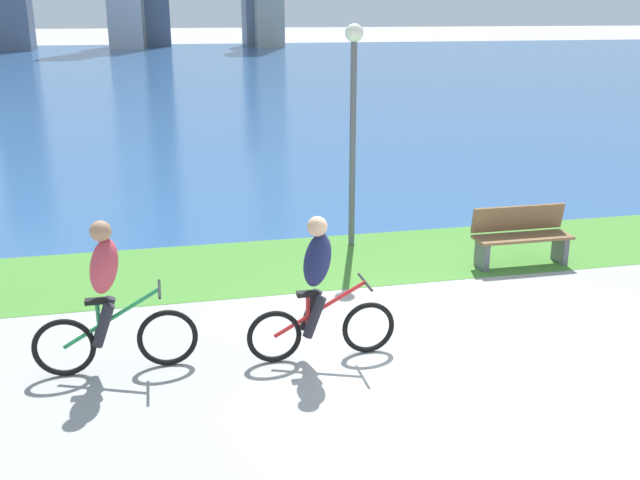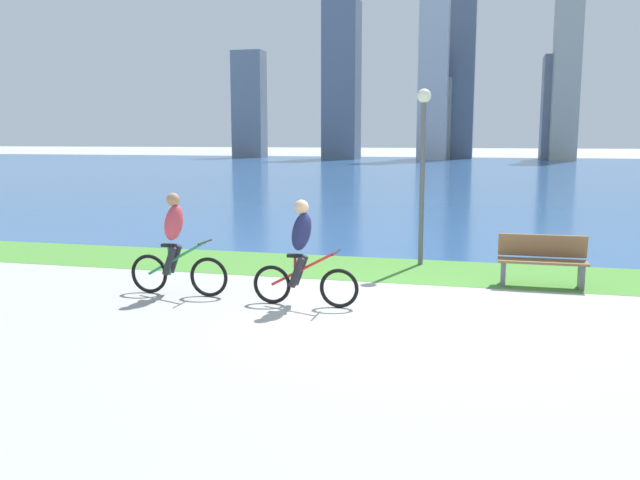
{
  "view_description": "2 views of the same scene",
  "coord_description": "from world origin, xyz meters",
  "px_view_note": "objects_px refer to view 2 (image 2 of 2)",
  "views": [
    {
      "loc": [
        -3.14,
        -7.05,
        3.74
      ],
      "look_at": [
        -1.4,
        0.62,
        1.22
      ],
      "focal_mm": 40.44,
      "sensor_mm": 36.0,
      "label": 1
    },
    {
      "loc": [
        1.23,
        -9.63,
        2.6
      ],
      "look_at": [
        -1.44,
        0.83,
        0.93
      ],
      "focal_mm": 37.54,
      "sensor_mm": 36.0,
      "label": 2
    }
  ],
  "objects_px": {
    "lamppost_tall": "(423,149)",
    "cyclist_lead": "(303,253)",
    "bench_near_path": "(542,261)",
    "cyclist_trailing": "(176,245)"
  },
  "relations": [
    {
      "from": "lamppost_tall",
      "to": "cyclist_lead",
      "type": "bearing_deg",
      "value": -110.31
    },
    {
      "from": "cyclist_lead",
      "to": "bench_near_path",
      "type": "bearing_deg",
      "value": 32.57
    },
    {
      "from": "bench_near_path",
      "to": "lamppost_tall",
      "type": "xyz_separation_m",
      "value": [
        -2.26,
        1.49,
        1.9
      ]
    },
    {
      "from": "cyclist_trailing",
      "to": "lamppost_tall",
      "type": "height_order",
      "value": "lamppost_tall"
    },
    {
      "from": "lamppost_tall",
      "to": "cyclist_trailing",
      "type": "bearing_deg",
      "value": -134.84
    },
    {
      "from": "cyclist_trailing",
      "to": "bench_near_path",
      "type": "distance_m",
      "value": 6.31
    },
    {
      "from": "cyclist_lead",
      "to": "cyclist_trailing",
      "type": "height_order",
      "value": "cyclist_trailing"
    },
    {
      "from": "cyclist_trailing",
      "to": "lamppost_tall",
      "type": "bearing_deg",
      "value": 45.16
    },
    {
      "from": "cyclist_lead",
      "to": "lamppost_tall",
      "type": "bearing_deg",
      "value": 69.69
    },
    {
      "from": "cyclist_lead",
      "to": "bench_near_path",
      "type": "xyz_separation_m",
      "value": [
        3.69,
        2.36,
        -0.38
      ]
    }
  ]
}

